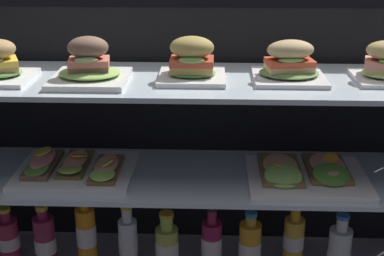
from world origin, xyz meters
The scene contains 19 objects.
case_frame centered at (0.00, 0.11, 0.51)m, with size 1.54×0.41×0.92m.
riser_lower_tier centered at (0.00, 0.00, 0.20)m, with size 1.46×0.34×0.32m.
shelf_lower_glass centered at (0.00, 0.00, 0.37)m, with size 1.48×0.36×0.01m, color silver.
riser_upper_tier centered at (0.00, 0.00, 0.51)m, with size 1.46×0.34×0.28m.
shelf_upper_glass centered at (0.00, 0.00, 0.66)m, with size 1.48×0.36×0.01m, color silver.
plated_roll_sandwich_near_right_corner centered at (-0.27, -0.04, 0.71)m, with size 0.20×0.20×0.12m.
plated_roll_sandwich_center centered at (0.00, -0.01, 0.71)m, with size 0.18×0.18×0.12m.
plated_roll_sandwich_right_of_center centered at (0.27, 0.00, 0.71)m, with size 0.19×0.19×0.11m.
open_sandwich_tray_left_of_center centered at (-0.35, -0.01, 0.39)m, with size 0.34×0.27×0.06m.
open_sandwich_tray_mid_left centered at (0.33, -0.03, 0.39)m, with size 0.34×0.27×0.06m.
juice_bottle_near_post centered at (-0.59, 0.03, 0.12)m, with size 0.07×0.07×0.19m.
juice_bottle_back_center centered at (-0.47, 0.03, 0.12)m, with size 0.07×0.07×0.21m.
juice_bottle_front_left_end centered at (-0.34, 0.02, 0.14)m, with size 0.06×0.06×0.25m.
juice_bottle_tucked_behind centered at (-0.20, 0.01, 0.13)m, with size 0.06×0.06×0.23m.
juice_bottle_front_fourth centered at (-0.08, 0.00, 0.12)m, with size 0.07×0.07×0.20m.
juice_bottle_front_right_end centered at (0.06, 0.01, 0.12)m, with size 0.06×0.06×0.22m.
juice_bottle_back_left centered at (0.18, 0.00, 0.13)m, with size 0.07×0.07×0.21m.
juice_bottle_back_right centered at (0.32, 0.03, 0.13)m, with size 0.06×0.06×0.22m.
juice_bottle_front_middle centered at (0.46, 0.00, 0.12)m, with size 0.07×0.07×0.21m.
Camera 1 is at (0.05, -1.44, 1.07)m, focal length 50.49 mm.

